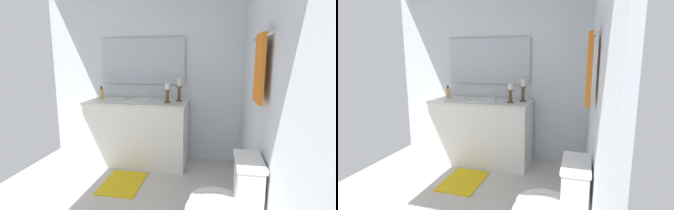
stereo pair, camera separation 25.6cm
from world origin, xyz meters
The scene contains 13 objects.
floor centered at (0.00, 0.00, -0.01)m, with size 2.78×2.80×0.02m, color beige.
wall_back centered at (0.00, 1.40, 1.23)m, with size 2.78×0.04×2.45m, color silver.
wall_left centered at (-1.39, 0.00, 1.23)m, with size 0.04×2.80×2.45m, color silver.
vanity_cabinet centered at (-1.06, 0.00, 0.44)m, with size 0.58×1.35×0.87m.
sink_basin centered at (-1.06, 0.00, 0.83)m, with size 0.40×0.40×0.24m.
mirror centered at (-1.34, 0.00, 1.39)m, with size 0.02×1.19×0.64m, color silver.
candle_holder_tall centered at (-1.14, 0.55, 1.03)m, with size 0.09×0.09×0.30m.
candle_holder_short centered at (-1.00, 0.42, 1.00)m, with size 0.09×0.09×0.24m.
soap_bottle centered at (-1.10, -0.52, 0.94)m, with size 0.06×0.06×0.18m.
toilet centered at (0.42, 1.12, 0.37)m, with size 0.39×0.54×0.75m.
towel_bar centered at (0.26, 1.34, 1.59)m, with size 0.02×0.02×0.83m, color silver.
towel_near_vanity centered at (0.26, 1.32, 1.37)m, with size 0.28×0.03×0.48m, color orange.
bath_mat centered at (-0.44, 0.00, 0.01)m, with size 0.60×0.44×0.02m, color yellow.
Camera 2 is at (2.13, 1.27, 1.45)m, focal length 27.59 mm.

